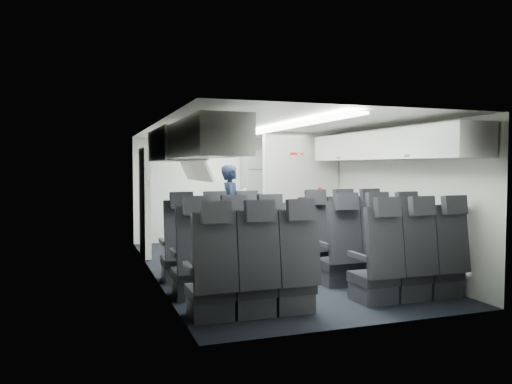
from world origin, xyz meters
TOP-DOWN VIEW (x-y plane):
  - cabin_shell at (0.00, 0.00)m, footprint 3.41×6.01m
  - seat_row_front at (-0.00, -0.53)m, footprint 3.33×0.56m
  - seat_row_mid at (-0.00, -1.43)m, footprint 3.33×0.56m
  - seat_row_rear at (-0.00, -2.33)m, footprint 3.33×0.56m
  - overhead_bin_left_rear at (-1.40, -2.00)m, footprint 0.53×1.80m
  - overhead_bin_left_front_open at (-1.44, -0.25)m, footprint 0.64×1.70m
  - overhead_bin_right_rear at (1.40, -2.00)m, footprint 0.53×1.80m
  - overhead_bin_right_front at (1.40, -0.25)m, footprint 0.53×1.70m
  - bulkhead_partition at (0.98, 0.80)m, footprint 1.40×0.15m
  - galley_unit at (0.95, 2.72)m, footprint 0.85×0.52m
  - boarding_door at (-1.64, 1.55)m, footprint 0.12×1.27m
  - flight_attendant at (-0.10, 1.47)m, footprint 0.52×0.66m
  - carry_on_bag at (-1.37, -0.04)m, footprint 0.46×0.37m
  - papers at (0.09, 1.42)m, footprint 0.20×0.04m

SIDE VIEW (x-z plane):
  - seat_row_front at x=0.00m, z-range -0.21..1.02m
  - seat_row_mid at x=0.00m, z-range -0.21..1.02m
  - seat_row_rear at x=0.00m, z-range -0.21..1.02m
  - flight_attendant at x=-0.10m, z-range 0.00..1.60m
  - galley_unit at x=0.95m, z-range 0.00..1.90m
  - boarding_door at x=-1.64m, z-range 0.02..1.88m
  - papers at x=0.09m, z-range 1.00..1.14m
  - bulkhead_partition at x=0.98m, z-range 0.01..2.14m
  - cabin_shell at x=0.00m, z-range 0.04..2.21m
  - overhead_bin_left_front_open at x=-1.44m, z-range 1.38..2.10m
  - carry_on_bag at x=-1.37m, z-range 1.71..1.95m
  - overhead_bin_right_front at x=1.40m, z-range 1.66..2.06m
  - overhead_bin_left_rear at x=-1.40m, z-range 1.66..2.06m
  - overhead_bin_right_rear at x=1.40m, z-range 1.66..2.06m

